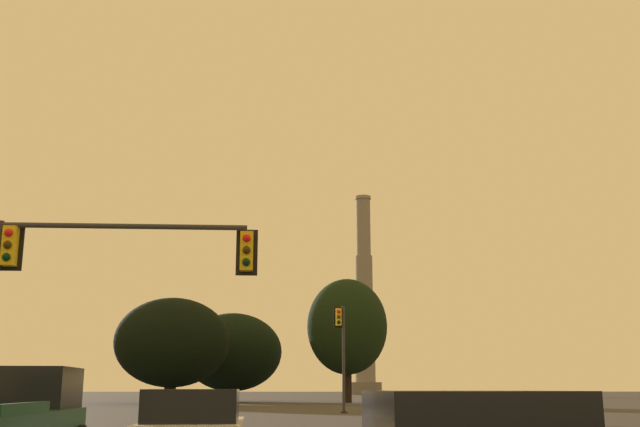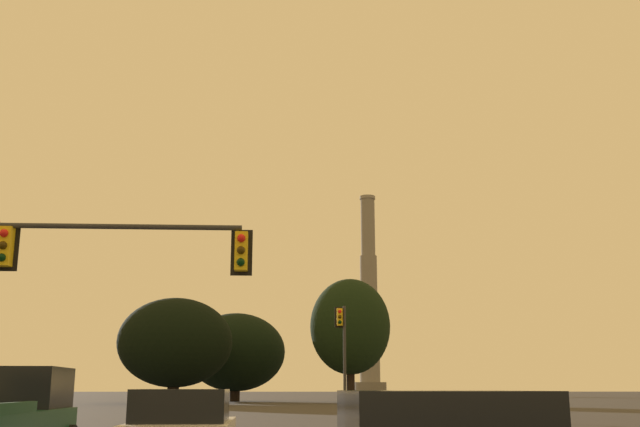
# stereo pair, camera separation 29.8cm
# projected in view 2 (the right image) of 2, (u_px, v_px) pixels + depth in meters

# --- Properties ---
(traffic_light_far_right) EXTENTS (0.78, 0.50, 6.31)m
(traffic_light_far_right) POSITION_uv_depth(u_px,v_px,m) (342.00, 342.00, 44.93)
(traffic_light_far_right) COLOR #2D2D30
(traffic_light_far_right) RESTS_ON ground_plane
(traffic_light_overhead_left) EXTENTS (6.96, 0.50, 5.75)m
(traffic_light_overhead_left) POSITION_uv_depth(u_px,v_px,m) (82.00, 271.00, 19.60)
(traffic_light_overhead_left) COLOR #2D2D30
(traffic_light_overhead_left) RESTS_ON ground_plane
(smokestack) EXTENTS (6.97, 6.97, 43.86)m
(smokestack) POSITION_uv_depth(u_px,v_px,m) (369.00, 314.00, 163.84)
(smokestack) COLOR slate
(smokestack) RESTS_ON ground_plane
(treeline_far_left) EXTENTS (10.86, 9.78, 9.88)m
(treeline_far_left) POSITION_uv_depth(u_px,v_px,m) (175.00, 342.00, 71.05)
(treeline_far_left) COLOR black
(treeline_far_left) RESTS_ON ground_plane
(treeline_center_left) EXTENTS (8.13, 7.32, 12.37)m
(treeline_center_left) POSITION_uv_depth(u_px,v_px,m) (350.00, 327.00, 75.92)
(treeline_center_left) COLOR black
(treeline_center_left) RESTS_ON ground_plane
(treeline_far_right) EXTENTS (10.82, 9.74, 9.54)m
(treeline_far_right) POSITION_uv_depth(u_px,v_px,m) (236.00, 352.00, 82.22)
(treeline_far_right) COLOR black
(treeline_far_right) RESTS_ON ground_plane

